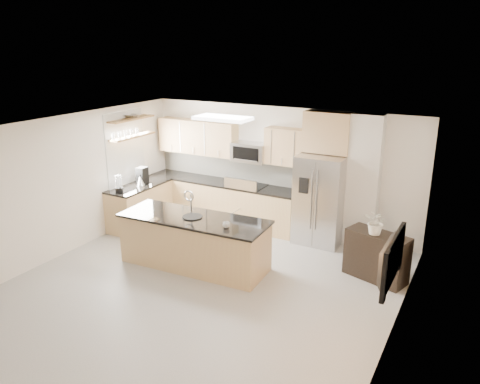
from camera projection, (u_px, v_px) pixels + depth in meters
The scene contains 27 objects.
floor at pixel (196, 292), 7.55m from camera, with size 6.50×6.50×0.00m, color #AAA7A2.
ceiling at pixel (190, 132), 6.76m from camera, with size 6.00×6.50×0.02m, color silver.
wall_back at pixel (279, 169), 9.88m from camera, with size 6.00×0.02×2.60m, color silver.
wall_front at pixel (1, 323), 4.44m from camera, with size 6.00×0.02×2.60m, color silver.
wall_left at pixel (56, 189), 8.52m from camera, with size 0.02×6.50×2.60m, color silver.
wall_right at pixel (394, 257), 5.79m from camera, with size 0.02×6.50×2.60m, color silver.
back_counter at pixel (222, 201), 10.42m from camera, with size 3.55×0.66×1.44m.
left_counter at pixel (140, 205), 10.18m from camera, with size 0.66×1.50×0.92m.
range at pixel (247, 205), 10.13m from camera, with size 0.76×0.64×1.14m.
upper_cabinets at pixel (222, 140), 10.17m from camera, with size 3.50×0.33×0.75m.
microwave at pixel (250, 152), 9.88m from camera, with size 0.76×0.40×0.40m.
refrigerator at pixel (320, 200), 9.20m from camera, with size 0.92×0.78×1.78m.
partition_column at pixel (363, 182), 8.92m from camera, with size 0.60×0.30×2.60m, color silver.
window at pixel (125, 150), 9.95m from camera, with size 0.04×1.15×1.65m.
shelf_lower at pixel (132, 136), 9.89m from camera, with size 0.30×1.20×0.04m, color brown.
shelf_upper at pixel (131, 119), 9.77m from camera, with size 0.30×1.20×0.04m, color brown.
ceiling_fixture at pixel (223, 118), 8.29m from camera, with size 1.00×0.50×0.06m, color white.
island at pixel (195, 242), 8.31m from camera, with size 2.71×1.09×1.35m.
credenza at pixel (377, 256), 7.86m from camera, with size 1.03×0.43×0.83m, color black.
cup at pixel (226, 225), 7.71m from camera, with size 0.12×0.12×0.09m, color silver.
platter at pixel (192, 217), 8.18m from camera, with size 0.35×0.35×0.02m, color black.
blender at pixel (119, 185), 9.50m from camera, with size 0.16×0.16×0.37m.
kettle at pixel (140, 181), 9.99m from camera, with size 0.19×0.19×0.23m.
coffee_maker at pixel (142, 176), 10.13m from camera, with size 0.20×0.24×0.35m.
bowl at pixel (132, 115), 9.79m from camera, with size 0.37×0.37×0.09m, color #B5B5B8.
flower_vase at pixel (377, 216), 7.60m from camera, with size 0.57×0.50×0.64m, color beige.
television at pixel (384, 258), 5.65m from camera, with size 1.08×0.14×0.62m, color black.
Camera 1 is at (3.83, -5.54, 3.84)m, focal length 35.00 mm.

